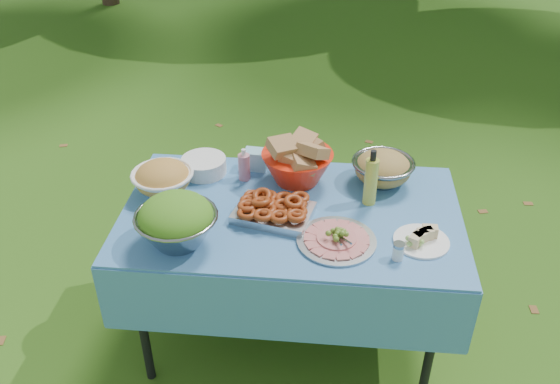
{
  "coord_description": "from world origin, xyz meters",
  "views": [
    {
      "loc": [
        0.15,
        -2.07,
        2.25
      ],
      "look_at": [
        -0.05,
        0.0,
        0.86
      ],
      "focal_mm": 38.0,
      "sensor_mm": 36.0,
      "label": 1
    }
  ],
  "objects_px": {
    "salad_bowl": "(176,221)",
    "charcuterie_platter": "(337,234)",
    "picnic_table": "(290,278)",
    "pasta_bowl_steel": "(383,168)",
    "bread_bowl": "(297,160)",
    "plate_stack": "(204,165)",
    "oil_bottle": "(371,177)"
  },
  "relations": [
    {
      "from": "salad_bowl",
      "to": "bread_bowl",
      "type": "relative_size",
      "value": 0.98
    },
    {
      "from": "salad_bowl",
      "to": "charcuterie_platter",
      "type": "distance_m",
      "value": 0.64
    },
    {
      "from": "bread_bowl",
      "to": "pasta_bowl_steel",
      "type": "height_order",
      "value": "bread_bowl"
    },
    {
      "from": "charcuterie_platter",
      "to": "oil_bottle",
      "type": "bearing_deg",
      "value": 64.79
    },
    {
      "from": "pasta_bowl_steel",
      "to": "charcuterie_platter",
      "type": "height_order",
      "value": "pasta_bowl_steel"
    },
    {
      "from": "pasta_bowl_steel",
      "to": "charcuterie_platter",
      "type": "distance_m",
      "value": 0.51
    },
    {
      "from": "bread_bowl",
      "to": "pasta_bowl_steel",
      "type": "bearing_deg",
      "value": 3.5
    },
    {
      "from": "oil_bottle",
      "to": "picnic_table",
      "type": "bearing_deg",
      "value": -163.27
    },
    {
      "from": "plate_stack",
      "to": "oil_bottle",
      "type": "height_order",
      "value": "oil_bottle"
    },
    {
      "from": "pasta_bowl_steel",
      "to": "oil_bottle",
      "type": "distance_m",
      "value": 0.2
    },
    {
      "from": "salad_bowl",
      "to": "plate_stack",
      "type": "bearing_deg",
      "value": 90.45
    },
    {
      "from": "salad_bowl",
      "to": "oil_bottle",
      "type": "distance_m",
      "value": 0.85
    },
    {
      "from": "plate_stack",
      "to": "salad_bowl",
      "type": "bearing_deg",
      "value": -89.55
    },
    {
      "from": "bread_bowl",
      "to": "oil_bottle",
      "type": "height_order",
      "value": "oil_bottle"
    },
    {
      "from": "salad_bowl",
      "to": "charcuterie_platter",
      "type": "relative_size",
      "value": 1.01
    },
    {
      "from": "picnic_table",
      "to": "charcuterie_platter",
      "type": "distance_m",
      "value": 0.5
    },
    {
      "from": "charcuterie_platter",
      "to": "picnic_table",
      "type": "bearing_deg",
      "value": 136.13
    },
    {
      "from": "picnic_table",
      "to": "charcuterie_platter",
      "type": "relative_size",
      "value": 4.52
    },
    {
      "from": "bread_bowl",
      "to": "charcuterie_platter",
      "type": "relative_size",
      "value": 1.02
    },
    {
      "from": "picnic_table",
      "to": "salad_bowl",
      "type": "relative_size",
      "value": 4.5
    },
    {
      "from": "plate_stack",
      "to": "pasta_bowl_steel",
      "type": "relative_size",
      "value": 0.75
    },
    {
      "from": "picnic_table",
      "to": "bread_bowl",
      "type": "relative_size",
      "value": 4.42
    },
    {
      "from": "picnic_table",
      "to": "pasta_bowl_steel",
      "type": "height_order",
      "value": "pasta_bowl_steel"
    },
    {
      "from": "salad_bowl",
      "to": "charcuterie_platter",
      "type": "xyz_separation_m",
      "value": [
        0.63,
        0.06,
        -0.07
      ]
    },
    {
      "from": "picnic_table",
      "to": "charcuterie_platter",
      "type": "bearing_deg",
      "value": -43.87
    },
    {
      "from": "picnic_table",
      "to": "oil_bottle",
      "type": "bearing_deg",
      "value": 16.73
    },
    {
      "from": "plate_stack",
      "to": "bread_bowl",
      "type": "distance_m",
      "value": 0.45
    },
    {
      "from": "pasta_bowl_steel",
      "to": "charcuterie_platter",
      "type": "bearing_deg",
      "value": -113.18
    },
    {
      "from": "salad_bowl",
      "to": "oil_bottle",
      "type": "height_order",
      "value": "oil_bottle"
    },
    {
      "from": "picnic_table",
      "to": "salad_bowl",
      "type": "bearing_deg",
      "value": -149.56
    },
    {
      "from": "pasta_bowl_steel",
      "to": "picnic_table",
      "type": "bearing_deg",
      "value": -145.12
    },
    {
      "from": "charcuterie_platter",
      "to": "bread_bowl",
      "type": "bearing_deg",
      "value": 113.23
    }
  ]
}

